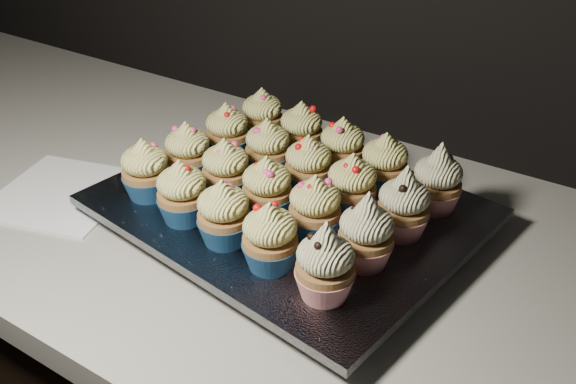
# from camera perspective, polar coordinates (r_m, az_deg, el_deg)

# --- Properties ---
(worktop) EXTENTS (2.44, 0.64, 0.04)m
(worktop) POSITION_cam_1_polar(r_m,az_deg,el_deg) (0.80, 9.48, -7.43)
(worktop) COLOR beige
(worktop) RESTS_ON cabinet
(napkin) EXTENTS (0.22, 0.22, 0.00)m
(napkin) POSITION_cam_1_polar(r_m,az_deg,el_deg) (0.96, -19.36, -0.13)
(napkin) COLOR white
(napkin) RESTS_ON worktop
(baking_tray) EXTENTS (0.46, 0.38, 0.02)m
(baking_tray) POSITION_cam_1_polar(r_m,az_deg,el_deg) (0.84, 0.00, -2.25)
(baking_tray) COLOR black
(baking_tray) RESTS_ON worktop
(foil_lining) EXTENTS (0.50, 0.42, 0.01)m
(foil_lining) POSITION_cam_1_polar(r_m,az_deg,el_deg) (0.83, 0.00, -1.29)
(foil_lining) COLOR silver
(foil_lining) RESTS_ON baking_tray
(cupcake_0) EXTENTS (0.06, 0.06, 0.08)m
(cupcake_0) POSITION_cam_1_polar(r_m,az_deg,el_deg) (0.85, -12.54, 1.88)
(cupcake_0) COLOR navy
(cupcake_0) RESTS_ON foil_lining
(cupcake_1) EXTENTS (0.06, 0.06, 0.08)m
(cupcake_1) POSITION_cam_1_polar(r_m,az_deg,el_deg) (0.79, -9.38, -0.11)
(cupcake_1) COLOR navy
(cupcake_1) RESTS_ON foil_lining
(cupcake_2) EXTENTS (0.06, 0.06, 0.08)m
(cupcake_2) POSITION_cam_1_polar(r_m,az_deg,el_deg) (0.74, -5.74, -1.98)
(cupcake_2) COLOR navy
(cupcake_2) RESTS_ON foil_lining
(cupcake_3) EXTENTS (0.06, 0.06, 0.08)m
(cupcake_3) POSITION_cam_1_polar(r_m,az_deg,el_deg) (0.70, -1.61, -4.12)
(cupcake_3) COLOR navy
(cupcake_3) RESTS_ON foil_lining
(cupcake_4) EXTENTS (0.06, 0.06, 0.10)m
(cupcake_4) POSITION_cam_1_polar(r_m,az_deg,el_deg) (0.66, 3.32, -6.48)
(cupcake_4) COLOR red
(cupcake_4) RESTS_ON foil_lining
(cupcake_5) EXTENTS (0.06, 0.06, 0.08)m
(cupcake_5) POSITION_cam_1_polar(r_m,az_deg,el_deg) (0.88, -8.87, 3.48)
(cupcake_5) COLOR navy
(cupcake_5) RESTS_ON foil_lining
(cupcake_6) EXTENTS (0.06, 0.06, 0.08)m
(cupcake_6) POSITION_cam_1_polar(r_m,az_deg,el_deg) (0.83, -5.55, 1.94)
(cupcake_6) COLOR navy
(cupcake_6) RESTS_ON foil_lining
(cupcake_7) EXTENTS (0.06, 0.06, 0.08)m
(cupcake_7) POSITION_cam_1_polar(r_m,az_deg,el_deg) (0.79, -1.88, 0.26)
(cupcake_7) COLOR navy
(cupcake_7) RESTS_ON foil_lining
(cupcake_8) EXTENTS (0.06, 0.06, 0.08)m
(cupcake_8) POSITION_cam_1_polar(r_m,az_deg,el_deg) (0.75, 2.41, -1.52)
(cupcake_8) COLOR navy
(cupcake_8) RESTS_ON foil_lining
(cupcake_9) EXTENTS (0.06, 0.06, 0.10)m
(cupcake_9) POSITION_cam_1_polar(r_m,az_deg,el_deg) (0.71, 6.95, -3.70)
(cupcake_9) COLOR red
(cupcake_9) RESTS_ON foil_lining
(cupcake_10) EXTENTS (0.06, 0.06, 0.08)m
(cupcake_10) POSITION_cam_1_polar(r_m,az_deg,el_deg) (0.93, -5.43, 5.29)
(cupcake_10) COLOR navy
(cupcake_10) RESTS_ON foil_lining
(cupcake_11) EXTENTS (0.06, 0.06, 0.08)m
(cupcake_11) POSITION_cam_1_polar(r_m,az_deg,el_deg) (0.88, -1.81, 3.85)
(cupcake_11) COLOR navy
(cupcake_11) RESTS_ON foil_lining
(cupcake_12) EXTENTS (0.06, 0.06, 0.08)m
(cupcake_12) POSITION_cam_1_polar(r_m,az_deg,el_deg) (0.83, 1.82, 2.28)
(cupcake_12) COLOR navy
(cupcake_12) RESTS_ON foil_lining
(cupcake_13) EXTENTS (0.06, 0.06, 0.08)m
(cupcake_13) POSITION_cam_1_polar(r_m,az_deg,el_deg) (0.80, 5.68, 0.53)
(cupcake_13) COLOR navy
(cupcake_13) RESTS_ON foil_lining
(cupcake_14) EXTENTS (0.06, 0.06, 0.10)m
(cupcake_14) POSITION_cam_1_polar(r_m,az_deg,el_deg) (0.76, 10.23, -1.20)
(cupcake_14) COLOR red
(cupcake_14) RESTS_ON foil_lining
(cupcake_15) EXTENTS (0.06, 0.06, 0.08)m
(cupcake_15) POSITION_cam_1_polar(r_m,az_deg,el_deg) (0.97, -2.29, 6.72)
(cupcake_15) COLOR navy
(cupcake_15) RESTS_ON foil_lining
(cupcake_16) EXTENTS (0.06, 0.06, 0.08)m
(cupcake_16) POSITION_cam_1_polar(r_m,az_deg,el_deg) (0.93, 1.19, 5.45)
(cupcake_16) COLOR navy
(cupcake_16) RESTS_ON foil_lining
(cupcake_17) EXTENTS (0.06, 0.06, 0.08)m
(cupcake_17) POSITION_cam_1_polar(r_m,az_deg,el_deg) (0.88, 4.83, 3.95)
(cupcake_17) COLOR navy
(cupcake_17) RESTS_ON foil_lining
(cupcake_18) EXTENTS (0.06, 0.06, 0.08)m
(cupcake_18) POSITION_cam_1_polar(r_m,az_deg,el_deg) (0.85, 8.55, 2.44)
(cupcake_18) COLOR navy
(cupcake_18) RESTS_ON foil_lining
(cupcake_19) EXTENTS (0.06, 0.06, 0.10)m
(cupcake_19) POSITION_cam_1_polar(r_m,az_deg,el_deg) (0.82, 13.12, 0.96)
(cupcake_19) COLOR red
(cupcake_19) RESTS_ON foil_lining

